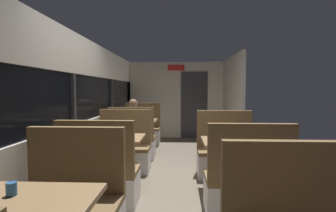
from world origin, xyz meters
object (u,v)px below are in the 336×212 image
at_px(bench_far_window_facing_entry, 142,132).
at_px(coffee_cup_primary, 130,117).
at_px(dining_table_rear_aisle, 234,148).
at_px(bench_mid_window_facing_entry, 124,152).
at_px(dining_table_mid_window, 114,143).
at_px(dining_table_far_window, 138,124).
at_px(bench_far_window_facing_end, 133,143).
at_px(bench_near_window_facing_entry, 71,212).
at_px(bench_rear_aisle_facing_entry, 226,156).
at_px(bench_rear_aisle_facing_end, 247,188).
at_px(coffee_cup_secondary, 11,189).
at_px(bench_mid_window_facing_end, 100,179).
at_px(seated_passenger, 133,132).

xyz_separation_m(bench_far_window_facing_entry, coffee_cup_primary, (-0.22, -0.54, 0.46)).
bearing_deg(dining_table_rear_aisle, bench_mid_window_facing_entry, 153.32).
xyz_separation_m(dining_table_rear_aisle, coffee_cup_primary, (-2.01, 2.64, 0.15)).
relative_size(dining_table_mid_window, dining_table_rear_aisle, 1.00).
distance_m(dining_table_far_window, bench_far_window_facing_end, 0.77).
bearing_deg(coffee_cup_primary, bench_near_window_facing_entry, -86.87).
xyz_separation_m(dining_table_rear_aisle, bench_rear_aisle_facing_entry, (0.00, 0.70, -0.31)).
bearing_deg(bench_far_window_facing_entry, bench_mid_window_facing_entry, -90.00).
xyz_separation_m(bench_rear_aisle_facing_end, coffee_cup_secondary, (-1.93, -1.29, 0.46)).
distance_m(bench_near_window_facing_entry, dining_table_far_window, 3.87).
distance_m(bench_far_window_facing_entry, bench_rear_aisle_facing_entry, 3.06).
distance_m(bench_mid_window_facing_end, coffee_cup_secondary, 1.57).
bearing_deg(dining_table_far_window, bench_near_window_facing_entry, -90.00).
xyz_separation_m(dining_table_mid_window, bench_far_window_facing_end, (0.00, 1.58, -0.31)).
relative_size(dining_table_far_window, bench_rear_aisle_facing_end, 0.82).
bearing_deg(bench_mid_window_facing_entry, coffee_cup_primary, 97.21).
distance_m(dining_table_far_window, bench_far_window_facing_entry, 0.77).
height_order(bench_mid_window_facing_end, coffee_cup_secondary, bench_mid_window_facing_end).
bearing_deg(bench_far_window_facing_entry, coffee_cup_primary, -112.15).
xyz_separation_m(dining_table_far_window, dining_table_rear_aisle, (1.79, -2.48, 0.00)).
bearing_deg(dining_table_far_window, bench_rear_aisle_facing_end, -60.61).
bearing_deg(dining_table_far_window, dining_table_mid_window, -90.00).
bearing_deg(bench_mid_window_facing_end, coffee_cup_primary, 94.01).
distance_m(dining_table_mid_window, bench_mid_window_facing_end, 0.77).
relative_size(bench_mid_window_facing_entry, bench_far_window_facing_entry, 1.00).
xyz_separation_m(bench_mid_window_facing_entry, dining_table_far_window, (0.00, 1.58, 0.31)).
height_order(dining_table_far_window, coffee_cup_secondary, coffee_cup_secondary).
bearing_deg(dining_table_mid_window, seated_passenger, 90.00).
xyz_separation_m(bench_near_window_facing_entry, bench_mid_window_facing_entry, (0.00, 2.28, 0.00)).
bearing_deg(coffee_cup_secondary, dining_table_far_window, 88.24).
bearing_deg(bench_rear_aisle_facing_entry, bench_near_window_facing_entry, -130.73).
bearing_deg(seated_passenger, bench_mid_window_facing_end, -90.00).
bearing_deg(bench_near_window_facing_entry, seated_passenger, 90.00).
xyz_separation_m(dining_table_mid_window, bench_far_window_facing_entry, (0.00, 2.98, -0.31)).
height_order(dining_table_far_window, bench_far_window_facing_entry, bench_far_window_facing_entry).
xyz_separation_m(dining_table_rear_aisle, bench_rear_aisle_facing_end, (0.00, -0.70, -0.31)).
distance_m(dining_table_far_window, bench_rear_aisle_facing_entry, 2.54).
distance_m(bench_mid_window_facing_end, bench_mid_window_facing_entry, 1.40).
height_order(bench_far_window_facing_end, bench_far_window_facing_entry, same).
distance_m(dining_table_mid_window, dining_table_far_window, 2.28).
xyz_separation_m(bench_rear_aisle_facing_end, bench_rear_aisle_facing_entry, (0.00, 1.40, 0.00)).
bearing_deg(bench_far_window_facing_entry, bench_near_window_facing_entry, -90.00).
xyz_separation_m(bench_near_window_facing_entry, bench_mid_window_facing_end, (0.00, 0.88, 0.00)).
bearing_deg(dining_table_rear_aisle, bench_mid_window_facing_end, -164.41).
bearing_deg(dining_table_rear_aisle, seated_passenger, 134.02).
bearing_deg(coffee_cup_secondary, bench_mid_window_facing_entry, 87.28).
bearing_deg(bench_mid_window_facing_end, bench_rear_aisle_facing_end, -6.38).
xyz_separation_m(bench_mid_window_facing_end, bench_rear_aisle_facing_end, (1.79, -0.20, 0.00)).
height_order(bench_mid_window_facing_entry, dining_table_far_window, bench_mid_window_facing_entry).
distance_m(bench_mid_window_facing_end, dining_table_far_window, 2.99).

